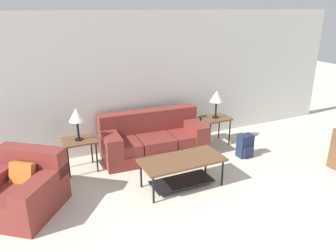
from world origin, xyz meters
The scene contains 9 objects.
wall_back centered at (0.00, 4.75, 1.30)m, with size 9.06×0.06×2.60m.
couch centered at (-0.09, 4.21, 0.30)m, with size 1.96×0.96×0.82m.
armchair centered at (-2.42, 3.35, 0.29)m, with size 1.38×1.39×0.80m.
coffee_table centered at (-0.14, 2.96, 0.35)m, with size 1.29×0.61×0.47m.
side_table_left centered at (-1.45, 4.18, 0.50)m, with size 0.54×0.46×0.56m.
side_table_right centered at (1.26, 4.18, 0.50)m, with size 0.54×0.46×0.56m.
table_lamp_left centered at (-1.45, 4.18, 0.99)m, with size 0.27×0.27×0.55m.
table_lamp_right centered at (1.26, 4.18, 0.99)m, with size 0.27×0.27×0.55m.
backpack centered at (1.43, 3.41, 0.21)m, with size 0.27×0.27×0.43m.
Camera 1 is at (-2.28, -1.03, 2.67)m, focal length 35.00 mm.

